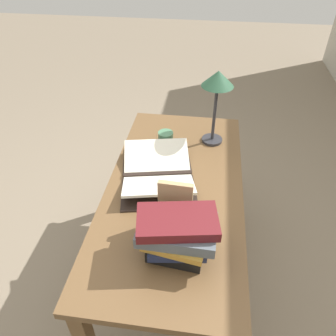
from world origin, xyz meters
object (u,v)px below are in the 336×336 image
object	(u,v)px
book_stack_tall	(177,234)
reading_lamp	(217,86)
book_standing_upright	(175,205)
coffee_mug	(166,139)
open_book	(158,172)

from	to	relation	value
book_stack_tall	reading_lamp	xyz separation A→B (m)	(-0.81, 0.12, 0.24)
book_stack_tall	book_standing_upright	bearing A→B (deg)	-170.29
reading_lamp	book_standing_upright	bearing A→B (deg)	-11.73
book_standing_upright	coffee_mug	size ratio (longest dim) A/B	2.06
open_book	book_standing_upright	xyz separation A→B (m)	(0.31, 0.13, 0.09)
book_stack_tall	book_standing_upright	size ratio (longest dim) A/B	1.36
book_standing_upright	reading_lamp	xyz separation A→B (m)	(-0.67, 0.14, 0.23)
open_book	reading_lamp	xyz separation A→B (m)	(-0.36, 0.27, 0.32)
open_book	book_standing_upright	size ratio (longest dim) A/B	2.35
book_standing_upright	coffee_mug	xyz separation A→B (m)	(-0.60, -0.12, -0.08)
open_book	coffee_mug	bearing A→B (deg)	168.18
book_stack_tall	book_standing_upright	xyz separation A→B (m)	(-0.14, -0.02, 0.01)
open_book	book_standing_upright	bearing A→B (deg)	10.42
open_book	coffee_mug	distance (m)	0.28
open_book	book_stack_tall	world-z (taller)	book_stack_tall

